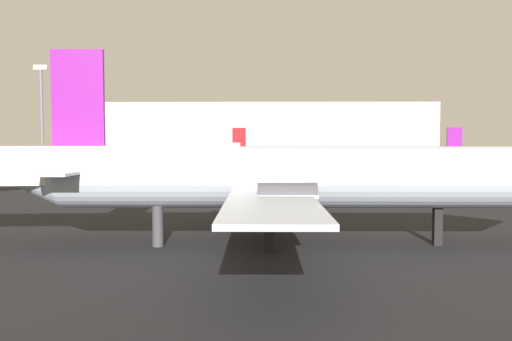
{
  "coord_description": "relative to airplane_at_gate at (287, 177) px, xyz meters",
  "views": [
    {
      "loc": [
        -3.9,
        -13.53,
        6.76
      ],
      "look_at": [
        -4.82,
        39.45,
        3.58
      ],
      "focal_mm": 36.49,
      "sensor_mm": 36.0,
      "label": 1
    }
  ],
  "objects": [
    {
      "name": "terminal_building",
      "position": [
        0.07,
        106.47,
        3.64
      ],
      "size": [
        82.71,
        22.39,
        15.97
      ],
      "primitive_type": "cube",
      "color": "#B7B7B2",
      "rests_on": "ground_plane"
    },
    {
      "name": "light_mast_left",
      "position": [
        -39.94,
        56.43,
        6.67
      ],
      "size": [
        2.4,
        0.5,
        19.51
      ],
      "color": "slate",
      "rests_on": "ground_plane"
    },
    {
      "name": "airplane_at_gate",
      "position": [
        0.0,
        0.0,
        0.0
      ],
      "size": [
        37.75,
        31.27,
        12.41
      ],
      "rotation": [
        0.0,
        0.0,
        0.01
      ],
      "color": "#B2BCCC",
      "rests_on": "ground_plane"
    },
    {
      "name": "jet_bridge",
      "position": [
        -13.02,
        -0.91,
        0.68
      ],
      "size": [
        22.17,
        3.7,
        6.54
      ],
      "rotation": [
        0.0,
        0.0,
        0.07
      ],
      "color": "silver",
      "rests_on": "ground_plane"
    },
    {
      "name": "airplane_far_left",
      "position": [
        38.37,
        52.34,
        -1.55
      ],
      "size": [
        26.26,
        20.45,
        8.7
      ],
      "rotation": [
        0.0,
        0.0,
        0.1
      ],
      "color": "silver",
      "rests_on": "ground_plane"
    },
    {
      "name": "airplane_far_right",
      "position": [
        2.96,
        61.68,
        -1.38
      ],
      "size": [
        26.01,
        17.73,
        8.81
      ],
      "rotation": [
        0.0,
        0.0,
        0.25
      ],
      "color": "white",
      "rests_on": "ground_plane"
    }
  ]
}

